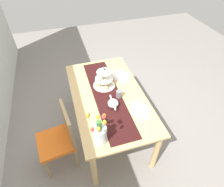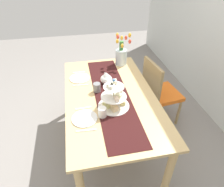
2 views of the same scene
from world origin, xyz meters
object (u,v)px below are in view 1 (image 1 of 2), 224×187
at_px(chair_left, 61,137).
at_px(mug_white_text, 111,76).
at_px(tiered_cake_stand, 104,80).
at_px(teapot, 113,103).
at_px(knife_left, 135,102).
at_px(tulip_vase, 99,133).
at_px(fork_right, 125,82).
at_px(mug_grey, 119,94).
at_px(dinner_plate_right, 121,76).
at_px(knife_right, 118,71).
at_px(dining_table, 108,100).
at_px(fork_left, 145,120).
at_px(dinner_plate_left, 140,110).

relative_size(chair_left, mug_white_text, 9.58).
bearing_deg(tiered_cake_stand, teapot, -179.94).
relative_size(chair_left, knife_left, 5.35).
xyz_separation_m(tulip_vase, fork_right, (0.81, -0.56, -0.13)).
distance_m(mug_grey, mug_white_text, 0.39).
relative_size(tiered_cake_stand, dinner_plate_right, 1.32).
xyz_separation_m(chair_left, knife_left, (0.06, -0.97, 0.25)).
bearing_deg(knife_right, fork_right, 180.00).
bearing_deg(tiered_cake_stand, dining_table, -179.87).
height_order(teapot, mug_white_text, teapot).
bearing_deg(knife_right, chair_left, 127.67).
relative_size(fork_left, mug_white_text, 1.58).
relative_size(tulip_vase, fork_right, 2.79).
height_order(teapot, dinner_plate_left, teapot).
bearing_deg(fork_right, dining_table, 120.53).
relative_size(dining_table, tulip_vase, 3.88).
distance_m(dining_table, knife_left, 0.38).
xyz_separation_m(teapot, dinner_plate_right, (0.53, -0.29, -0.05)).
xyz_separation_m(fork_left, fork_right, (0.69, 0.00, 0.00)).
distance_m(chair_left, fork_left, 1.03).
height_order(dinner_plate_left, knife_left, dinner_plate_left).
relative_size(chair_left, dinner_plate_right, 3.96).
distance_m(tiered_cake_stand, mug_white_text, 0.18).
bearing_deg(knife_right, dining_table, 147.95).
height_order(dining_table, mug_grey, mug_grey).
bearing_deg(mug_grey, fork_left, -159.48).
distance_m(dining_table, teapot, 0.27).
xyz_separation_m(dinner_plate_right, fork_right, (-0.14, 0.00, -0.00)).
bearing_deg(dining_table, dinner_plate_right, -42.45).
relative_size(tiered_cake_stand, teapot, 1.28).
bearing_deg(dining_table, teapot, 180.00).
distance_m(tulip_vase, dinner_plate_right, 1.11).
xyz_separation_m(fork_right, mug_grey, (-0.25, 0.17, 0.05)).
bearing_deg(tulip_vase, knife_left, -53.99).
height_order(fork_left, mug_white_text, mug_white_text).
bearing_deg(mug_grey, dinner_plate_left, -150.88).
bearing_deg(dinner_plate_right, tiered_cake_stand, 112.48).
relative_size(knife_left, dinner_plate_right, 0.74).
height_order(tulip_vase, knife_left, tulip_vase).
height_order(tulip_vase, knife_right, tulip_vase).
relative_size(tiered_cake_stand, mug_grey, 3.20).
bearing_deg(tiered_cake_stand, knife_right, -47.49).
height_order(dinner_plate_left, fork_right, dinner_plate_left).
bearing_deg(mug_grey, dinner_plate_right, -22.77).
bearing_deg(dinner_plate_left, fork_right, 0.00).
height_order(dining_table, knife_left, knife_left).
distance_m(dinner_plate_left, knife_right, 0.84).
height_order(dining_table, tiered_cake_stand, tiered_cake_stand).
height_order(chair_left, dinner_plate_left, chair_left).
xyz_separation_m(chair_left, fork_right, (0.46, -0.97, 0.25)).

